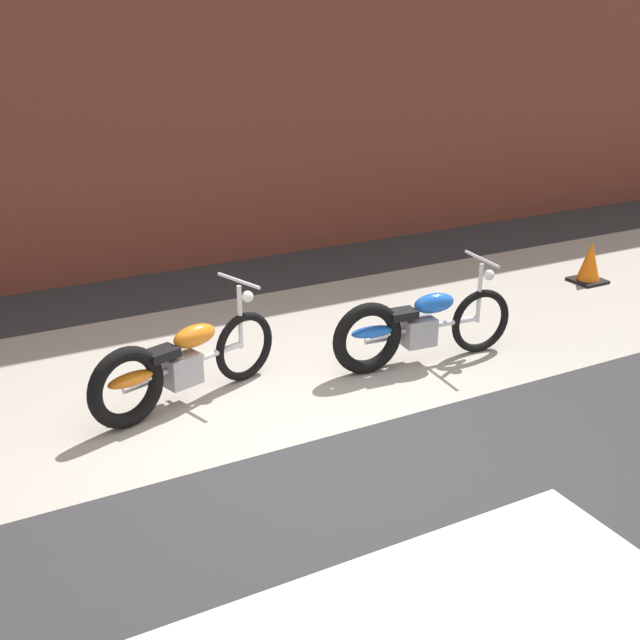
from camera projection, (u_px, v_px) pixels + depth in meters
name	position (u px, v px, depth m)	size (l,w,h in m)	color
ground_plane	(307.00, 443.00, 6.57)	(80.00, 80.00, 0.00)	#2D2D30
sidewalk_slab	(228.00, 364.00, 8.00)	(36.00, 3.50, 0.01)	#9E998E
brick_building_wall	(111.00, 27.00, 9.69)	(36.00, 0.50, 6.23)	brown
motorcycle_orange	(174.00, 366.00, 7.01)	(1.95, 0.83, 1.03)	black
motorcycle_blue	(412.00, 327.00, 7.86)	(2.01, 0.58, 1.03)	black
traffic_cone	(590.00, 264.00, 10.29)	(0.40, 0.40, 0.55)	orange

